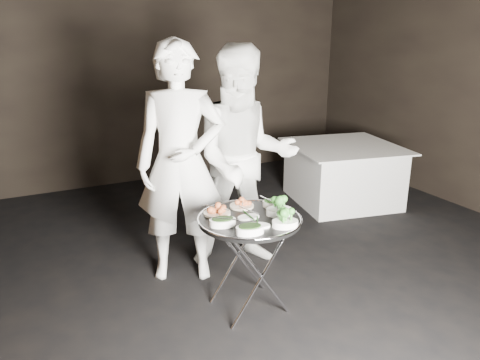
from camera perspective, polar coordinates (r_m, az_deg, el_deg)
name	(u,v)px	position (r m, az deg, el deg)	size (l,w,h in m)	color
floor	(278,308)	(3.65, 4.69, -15.32)	(6.00, 7.00, 0.05)	black
wall_back	(140,68)	(6.34, -12.08, 13.22)	(6.00, 0.05, 3.00)	black
tray_stand	(249,260)	(3.41, 1.15, -9.68)	(0.48, 0.40, 0.70)	silver
serving_tray	(250,219)	(3.28, 1.18, -4.79)	(0.73, 0.73, 0.04)	black
potato_plate_a	(217,210)	(3.32, -2.83, -3.70)	(0.20, 0.20, 0.07)	beige
potato_plate_b	(242,203)	(3.46, 0.21, -2.87)	(0.18, 0.18, 0.06)	beige
greens_bowl	(270,203)	(3.48, 3.71, -2.76)	(0.11, 0.11, 0.06)	white
asparagus_plate_a	(249,216)	(3.26, 1.04, -4.44)	(0.17, 0.10, 0.03)	white
asparagus_plate_b	(257,225)	(3.12, 2.14, -5.47)	(0.19, 0.16, 0.03)	white
spinach_bowl_a	(223,221)	(3.13, -2.12, -5.02)	(0.20, 0.16, 0.07)	white
spinach_bowl_b	(250,228)	(3.01, 1.21, -5.93)	(0.20, 0.15, 0.08)	white
broccoli_bowl_a	(279,210)	(3.32, 4.78, -3.67)	(0.22, 0.19, 0.08)	white
broccoli_bowl_b	(285,222)	(3.13, 5.52, -5.12)	(0.21, 0.17, 0.07)	white
serving_utensils	(247,207)	(3.31, 0.89, -3.32)	(0.59, 0.43, 0.01)	silver
waiter_left	(180,164)	(3.72, -7.28, 1.98)	(0.70, 0.46, 1.92)	white
waiter_right	(244,159)	(3.91, 0.55, 2.55)	(0.91, 0.71, 1.87)	white
dining_table	(343,173)	(5.67, 12.39, 0.79)	(1.21, 1.21, 0.69)	white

